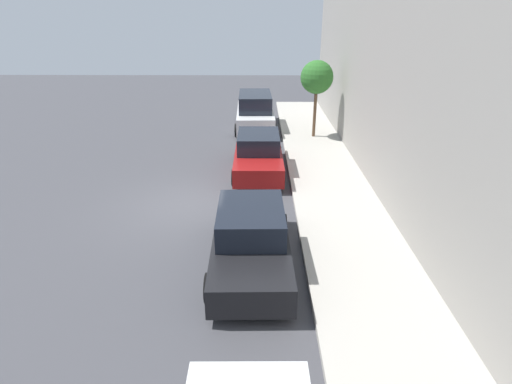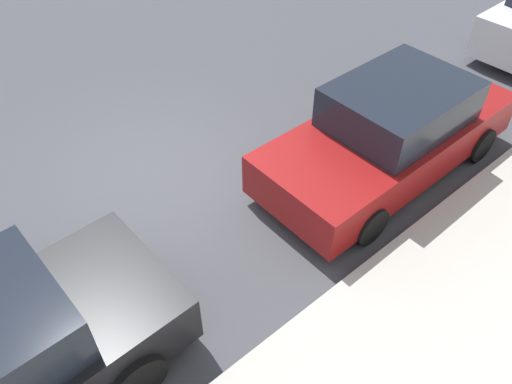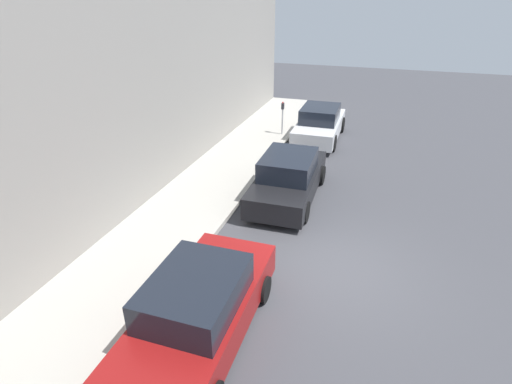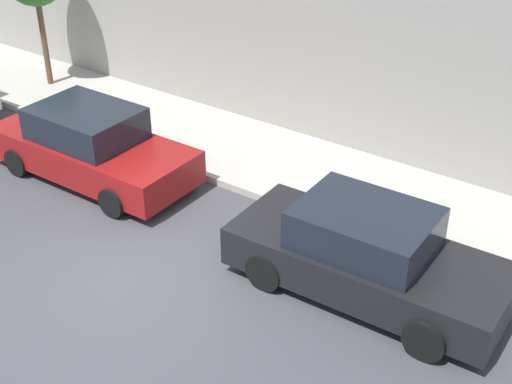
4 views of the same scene
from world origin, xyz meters
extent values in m
plane|color=#424247|center=(0.00, 0.00, 0.00)|extent=(60.00, 60.00, 0.00)
cube|color=#B2ADA3|center=(4.91, 0.00, 0.07)|extent=(2.82, 32.00, 0.15)
cube|color=black|center=(2.16, -3.34, 0.56)|extent=(1.90, 4.54, 0.68)
cube|color=black|center=(2.16, -3.24, 1.22)|extent=(1.63, 2.14, 0.64)
cylinder|color=black|center=(1.31, -1.95, 0.33)|extent=(0.22, 0.66, 0.66)
cylinder|color=black|center=(3.01, -1.95, 0.33)|extent=(0.22, 0.66, 0.66)
cylinder|color=black|center=(1.31, -4.74, 0.33)|extent=(0.22, 0.66, 0.66)
cylinder|color=black|center=(3.01, -4.74, 0.33)|extent=(0.22, 0.66, 0.66)
cube|color=maroon|center=(2.32, 3.06, 0.56)|extent=(1.83, 4.51, 0.68)
cube|color=black|center=(2.32, 3.16, 1.22)|extent=(1.60, 2.11, 0.64)
cylinder|color=black|center=(1.47, 4.46, 0.30)|extent=(0.22, 0.60, 0.60)
cylinder|color=black|center=(3.17, 4.46, 0.30)|extent=(0.22, 0.60, 0.60)
cylinder|color=black|center=(1.47, 1.67, 0.30)|extent=(0.22, 0.60, 0.60)
cylinder|color=black|center=(3.17, 1.67, 0.30)|extent=(0.22, 0.60, 0.60)
cube|color=silver|center=(2.11, 9.54, 0.64)|extent=(2.03, 4.95, 0.84)
cube|color=black|center=(2.11, 9.54, 1.48)|extent=(1.76, 3.14, 0.84)
cylinder|color=black|center=(1.21, 11.06, 0.33)|extent=(0.22, 0.66, 0.66)
cylinder|color=black|center=(3.01, 11.06, 0.33)|extent=(0.22, 0.66, 0.66)
cylinder|color=black|center=(1.21, 8.03, 0.33)|extent=(0.22, 0.66, 0.66)
cylinder|color=black|center=(3.01, 8.03, 0.33)|extent=(0.22, 0.66, 0.66)
cylinder|color=brown|center=(5.04, 7.61, 1.37)|extent=(0.15, 0.15, 2.44)
sphere|color=#2D6B28|center=(5.04, 7.61, 3.01)|extent=(1.55, 1.55, 1.55)
camera|label=1|loc=(2.38, -11.75, 5.77)|focal=28.00mm
camera|label=2|loc=(5.72, -2.58, 5.45)|focal=35.00mm
camera|label=3|loc=(-0.56, 8.25, 6.19)|focal=28.00mm
camera|label=4|loc=(-6.38, -7.20, 7.36)|focal=50.00mm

